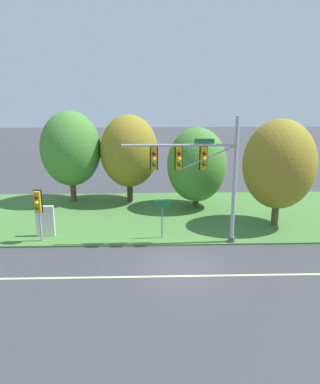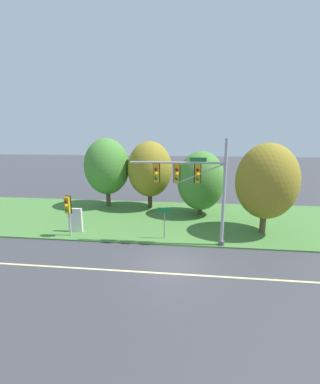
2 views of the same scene
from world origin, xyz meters
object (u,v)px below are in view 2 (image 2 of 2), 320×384
Objects in this scene: tree_behind_signpost at (201,181)px; traffic_signal_mast at (195,182)px; pedestrian_signal_near_kerb at (68,207)px; route_sign_post at (164,217)px; info_kiosk at (75,220)px; tree_left_of_mast at (150,169)px; tree_mid_verge at (267,181)px; tree_nearest_road at (107,167)px.

traffic_signal_mast is at bearing -95.75° from tree_behind_signpost.
traffic_signal_mast is 1.20× the size of tree_behind_signpost.
pedestrian_signal_near_kerb reaches higher than route_sign_post.
traffic_signal_mast is 3.83× the size of info_kiosk.
tree_left_of_mast is (-4.41, 8.77, -0.36)m from traffic_signal_mast.
pedestrian_signal_near_kerb is 9.89m from tree_left_of_mast.
pedestrian_signal_near_kerb is 1.30× the size of route_sign_post.
traffic_signal_mast is 7.16m from tree_behind_signpost.
info_kiosk is at bearing -173.96° from tree_mid_verge.
tree_mid_verge is (14.39, -6.12, -0.19)m from tree_nearest_road.
tree_mid_verge is at bearing -31.12° from tree_left_of_mast.
tree_nearest_road reaches higher than tree_mid_verge.
route_sign_post is 1.27× the size of info_kiosk.
tree_left_of_mast reaches higher than route_sign_post.
tree_behind_signpost is (9.68, -1.92, -0.98)m from tree_nearest_road.
tree_nearest_road is at bearing 168.79° from tree_behind_signpost.
pedestrian_signal_near_kerb is 0.43× the size of tree_nearest_road.
route_sign_post is 7.10m from tree_behind_signpost.
tree_nearest_road is at bearing 135.05° from traffic_signal_mast.
tree_left_of_mast is at bearing -2.37° from tree_nearest_road.
traffic_signal_mast is at bearing -44.95° from tree_nearest_road.
route_sign_post is 7.13m from info_kiosk.
tree_behind_signpost is at bearing 138.26° from tree_mid_verge.
pedestrian_signal_near_kerb is (-9.25, 0.33, -2.15)m from traffic_signal_mast.
tree_behind_signpost is 6.36m from tree_mid_verge.
route_sign_post is 11.02m from tree_nearest_road.
tree_behind_signpost reaches higher than pedestrian_signal_near_kerb.
route_sign_post is at bearing 160.86° from traffic_signal_mast.
tree_nearest_road is 1.19× the size of tree_behind_signpost.
tree_mid_verge reaches higher than route_sign_post.
route_sign_post is at bearing -164.42° from tree_mid_verge.
pedestrian_signal_near_kerb is 1.63m from info_kiosk.
tree_left_of_mast is at bearing 116.69° from traffic_signal_mast.
route_sign_post is 0.34× the size of tree_nearest_road.
route_sign_post is at bearing 3.22° from pedestrian_signal_near_kerb.
tree_nearest_road reaches higher than tree_left_of_mast.
tree_left_of_mast is (4.85, 8.43, 1.79)m from pedestrian_signal_near_kerb.
pedestrian_signal_near_kerb is at bearing -93.66° from info_kiosk.
info_kiosk is (-4.79, -7.48, -3.10)m from tree_left_of_mast.
tree_nearest_road is (0.28, 8.62, 1.98)m from pedestrian_signal_near_kerb.
traffic_signal_mast reaches higher than tree_nearest_road.
tree_behind_signpost is at bearing -18.67° from tree_left_of_mast.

